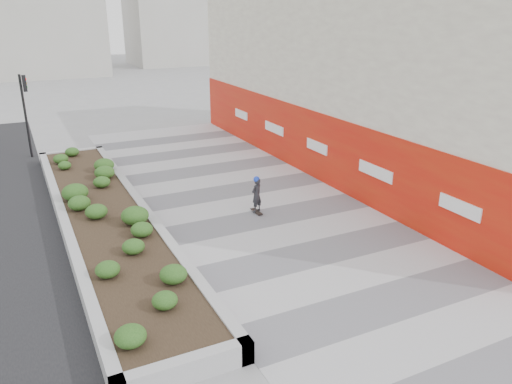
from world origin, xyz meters
TOP-DOWN VIEW (x-y plane):
  - ground at (0.00, 0.00)m, footprint 160.00×160.00m
  - walkway at (0.00, 3.00)m, footprint 8.00×36.00m
  - building at (6.98, 8.98)m, footprint 6.04×24.08m
  - planter at (-5.50, 7.00)m, footprint 3.00×18.00m
  - traffic_signal_near at (-7.23, 17.50)m, footprint 0.33×0.28m
  - manhole_cover at (0.50, 3.00)m, footprint 0.44×0.44m
  - skateboarder at (-0.23, 5.56)m, footprint 0.56×0.72m

SIDE VIEW (x-z plane):
  - ground at x=0.00m, z-range 0.00..0.00m
  - manhole_cover at x=0.50m, z-range 0.00..0.01m
  - walkway at x=0.00m, z-range 0.00..0.01m
  - planter at x=-5.50m, z-range -0.03..0.87m
  - skateboarder at x=-0.23m, z-range 0.01..1.46m
  - traffic_signal_near at x=-7.23m, z-range 0.66..4.86m
  - building at x=6.98m, z-range -0.02..7.98m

